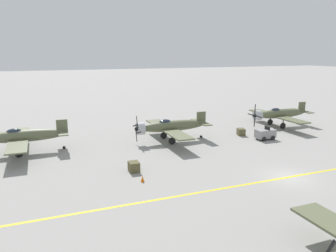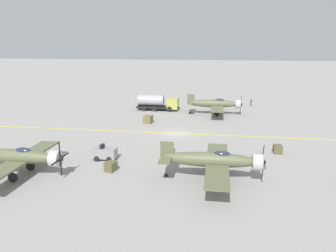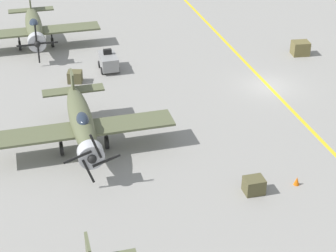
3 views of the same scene
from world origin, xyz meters
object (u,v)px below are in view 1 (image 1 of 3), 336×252
airplane_near_right (279,114)px  supply_crate_outboard (134,167)px  tow_tractor (265,134)px  supply_crate_mid_lane (241,132)px  traffic_cone (143,179)px  airplane_mid_right (170,126)px  airplane_far_right (22,136)px

airplane_near_right → supply_crate_outboard: 28.84m
tow_tractor → supply_crate_outboard: size_ratio=2.21×
supply_crate_mid_lane → supply_crate_outboard: (-8.36, 17.98, 0.01)m
tow_tractor → traffic_cone: bearing=112.2°
airplane_mid_right → traffic_cone: bearing=144.5°
traffic_cone → supply_crate_mid_lane: bearing=-58.1°
airplane_mid_right → traffic_cone: 14.15m
airplane_near_right → tow_tractor: 9.06m
traffic_cone → airplane_far_right: bearing=38.0°
airplane_far_right → tow_tractor: (-5.25, -30.09, -1.22)m
airplane_mid_right → tow_tractor: 12.87m
airplane_near_right → airplane_mid_right: size_ratio=1.00×
airplane_mid_right → supply_crate_mid_lane: (-0.71, -10.49, -1.53)m
supply_crate_outboard → airplane_mid_right: bearing=-39.5°
supply_crate_mid_lane → supply_crate_outboard: supply_crate_outboard is taller
airplane_far_right → traffic_cone: bearing=-141.4°
airplane_far_right → supply_crate_outboard: (-10.49, -10.37, -1.52)m
traffic_cone → supply_crate_outboard: bearing=0.3°
airplane_far_right → supply_crate_outboard: airplane_far_right is taller
airplane_mid_right → tow_tractor: size_ratio=4.62×
airplane_far_right → tow_tractor: airplane_far_right is taller
airplane_mid_right → supply_crate_mid_lane: 10.63m
airplane_near_right → traffic_cone: (-13.78, 26.61, -1.74)m
supply_crate_outboard → traffic_cone: size_ratio=2.14×
airplane_near_right → traffic_cone: bearing=123.9°
airplane_mid_right → traffic_cone: size_ratio=21.82×
tow_tractor → supply_crate_mid_lane: size_ratio=2.26×
supply_crate_mid_lane → airplane_near_right: bearing=-73.2°
tow_tractor → supply_crate_outboard: (-5.24, 19.71, -0.30)m
tow_tractor → supply_crate_mid_lane: tow_tractor is taller
airplane_far_right → supply_crate_outboard: size_ratio=10.21×
tow_tractor → traffic_cone: tow_tractor is taller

